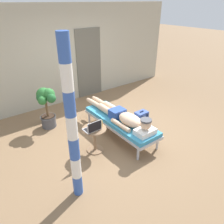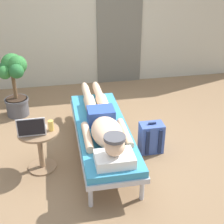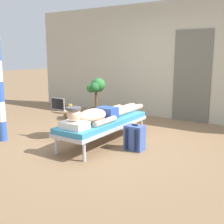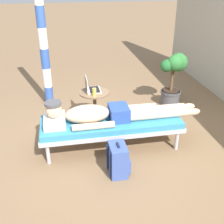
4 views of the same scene
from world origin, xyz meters
name	(u,v)px [view 2 (image 2 of 4)]	position (x,y,z in m)	size (l,w,h in m)	color
ground_plane	(105,149)	(0.00, 0.00, 0.00)	(40.00, 40.00, 0.00)	#846647
house_wall_back	(79,11)	(-0.04, 2.39, 1.35)	(7.60, 0.20, 2.70)	#B2AD99
house_door_panel	(119,29)	(0.68, 2.28, 1.02)	(0.84, 0.03, 2.04)	#625F54
lounge_chair	(102,131)	(-0.04, -0.12, 0.35)	(0.64, 1.96, 0.42)	#B7B7BC
person_reclining	(104,123)	(-0.04, -0.21, 0.52)	(0.53, 2.17, 0.33)	white
side_table	(40,143)	(-0.81, -0.25, 0.36)	(0.48, 0.48, 0.52)	#8C6B4C
laptop	(32,129)	(-0.87, -0.30, 0.58)	(0.31, 0.24, 0.23)	silver
drink_glass	(51,126)	(-0.66, -0.27, 0.58)	(0.06, 0.06, 0.12)	gold
backpack	(151,138)	(0.59, -0.15, 0.20)	(0.30, 0.26, 0.42)	#3F59A5
potted_plant	(14,79)	(-1.17, 1.22, 0.60)	(0.43, 0.52, 0.98)	#4C4C51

